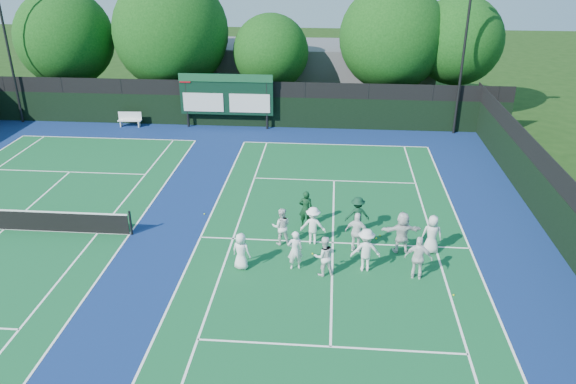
# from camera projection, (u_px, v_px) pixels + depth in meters

# --- Properties ---
(ground) EXTENTS (120.00, 120.00, 0.00)m
(ground) POSITION_uv_depth(u_px,v_px,m) (332.00, 256.00, 21.97)
(ground) COLOR #16330D
(ground) RESTS_ON ground
(court_apron) EXTENTS (34.00, 32.00, 0.01)m
(court_apron) POSITION_uv_depth(u_px,v_px,m) (188.00, 237.00, 23.33)
(court_apron) COLOR navy
(court_apron) RESTS_ON ground
(near_court) EXTENTS (11.05, 23.85, 0.01)m
(near_court) POSITION_uv_depth(u_px,v_px,m) (333.00, 243.00, 22.88)
(near_court) COLOR #11552B
(near_court) RESTS_ON ground
(left_court) EXTENTS (11.05, 23.85, 0.01)m
(left_court) POSITION_uv_depth(u_px,v_px,m) (4.00, 229.00, 23.93)
(left_court) COLOR #11552B
(left_court) RESTS_ON ground
(back_fence) EXTENTS (34.00, 0.08, 3.00)m
(back_fence) POSITION_uv_depth(u_px,v_px,m) (243.00, 106.00, 36.37)
(back_fence) COLOR black
(back_fence) RESTS_ON ground
(divider_fence_right) EXTENTS (0.08, 32.00, 3.00)m
(divider_fence_right) POSITION_uv_depth(u_px,v_px,m) (567.00, 222.00, 21.64)
(divider_fence_right) COLOR black
(divider_fence_right) RESTS_ON ground
(scoreboard) EXTENTS (6.00, 0.21, 3.55)m
(scoreboard) POSITION_uv_depth(u_px,v_px,m) (226.00, 95.00, 35.72)
(scoreboard) COLOR black
(scoreboard) RESTS_ON ground
(clubhouse) EXTENTS (18.00, 6.00, 4.00)m
(clubhouse) POSITION_uv_depth(u_px,v_px,m) (311.00, 71.00, 43.05)
(clubhouse) COLOR #57585C
(clubhouse) RESTS_ON ground
(light_pole_left) EXTENTS (1.20, 0.30, 10.12)m
(light_pole_left) POSITION_uv_depth(u_px,v_px,m) (3.00, 25.00, 35.18)
(light_pole_left) COLOR black
(light_pole_left) RESTS_ON ground
(light_pole_right) EXTENTS (1.20, 0.30, 10.12)m
(light_pole_right) POSITION_uv_depth(u_px,v_px,m) (466.00, 31.00, 33.02)
(light_pole_right) COLOR black
(light_pole_right) RESTS_ON ground
(tennis_net) EXTENTS (11.30, 0.10, 1.10)m
(tennis_net) POSITION_uv_depth(u_px,v_px,m) (2.00, 219.00, 23.73)
(tennis_net) COLOR black
(tennis_net) RESTS_ON ground
(bench) EXTENTS (1.54, 0.47, 0.96)m
(bench) POSITION_uv_depth(u_px,v_px,m) (130.00, 119.00, 36.71)
(bench) COLOR white
(bench) RESTS_ON ground
(tree_a) EXTENTS (6.70, 6.70, 8.30)m
(tree_a) POSITION_uv_depth(u_px,v_px,m) (68.00, 40.00, 39.16)
(tree_a) COLOR black
(tree_a) RESTS_ON ground
(tree_b) EXTENTS (7.85, 7.85, 9.36)m
(tree_b) POSITION_uv_depth(u_px,v_px,m) (174.00, 35.00, 38.40)
(tree_b) COLOR black
(tree_b) RESTS_ON ground
(tree_c) EXTENTS (5.16, 5.16, 6.78)m
(tree_c) POSITION_uv_depth(u_px,v_px,m) (273.00, 54.00, 38.36)
(tree_c) COLOR black
(tree_c) RESTS_ON ground
(tree_d) EXTENTS (7.07, 7.07, 8.84)m
(tree_d) POSITION_uv_depth(u_px,v_px,m) (395.00, 40.00, 37.31)
(tree_d) COLOR black
(tree_d) RESTS_ON ground
(tree_e) EXTENTS (5.82, 5.82, 8.05)m
(tree_e) POSITION_uv_depth(u_px,v_px,m) (460.00, 43.00, 37.04)
(tree_e) COLOR black
(tree_e) RESTS_ON ground
(tennis_ball_0) EXTENTS (0.07, 0.07, 0.07)m
(tennis_ball_0) POSITION_uv_depth(u_px,v_px,m) (313.00, 254.00, 22.04)
(tennis_ball_0) COLOR #BBDC19
(tennis_ball_0) RESTS_ON ground
(tennis_ball_1) EXTENTS (0.07, 0.07, 0.07)m
(tennis_ball_1) POSITION_uv_depth(u_px,v_px,m) (376.00, 238.00, 23.15)
(tennis_ball_1) COLOR #BBDC19
(tennis_ball_1) RESTS_ON ground
(tennis_ball_2) EXTENTS (0.07, 0.07, 0.07)m
(tennis_ball_2) POSITION_uv_depth(u_px,v_px,m) (454.00, 295.00, 19.50)
(tennis_ball_2) COLOR #BBDC19
(tennis_ball_2) RESTS_ON ground
(tennis_ball_3) EXTENTS (0.07, 0.07, 0.07)m
(tennis_ball_3) POSITION_uv_depth(u_px,v_px,m) (204.00, 214.00, 25.20)
(tennis_ball_3) COLOR #BBDC19
(tennis_ball_3) RESTS_ON ground
(tennis_ball_5) EXTENTS (0.07, 0.07, 0.07)m
(tennis_ball_5) POSITION_uv_depth(u_px,v_px,m) (380.00, 236.00, 23.36)
(tennis_ball_5) COLOR #BBDC19
(tennis_ball_5) RESTS_ON ground
(player_front_0) EXTENTS (0.82, 0.66, 1.46)m
(player_front_0) POSITION_uv_depth(u_px,v_px,m) (241.00, 251.00, 20.85)
(player_front_0) COLOR white
(player_front_0) RESTS_ON ground
(player_front_1) EXTENTS (0.65, 0.51, 1.58)m
(player_front_1) POSITION_uv_depth(u_px,v_px,m) (295.00, 250.00, 20.80)
(player_front_1) COLOR white
(player_front_1) RESTS_ON ground
(player_front_2) EXTENTS (0.90, 0.79, 1.57)m
(player_front_2) POSITION_uv_depth(u_px,v_px,m) (324.00, 256.00, 20.43)
(player_front_2) COLOR white
(player_front_2) RESTS_ON ground
(player_front_3) EXTENTS (1.14, 0.71, 1.71)m
(player_front_3) POSITION_uv_depth(u_px,v_px,m) (366.00, 250.00, 20.69)
(player_front_3) COLOR white
(player_front_3) RESTS_ON ground
(player_front_4) EXTENTS (1.05, 0.61, 1.69)m
(player_front_4) POSITION_uv_depth(u_px,v_px,m) (419.00, 258.00, 20.19)
(player_front_4) COLOR white
(player_front_4) RESTS_ON ground
(player_back_0) EXTENTS (0.83, 0.68, 1.58)m
(player_back_0) POSITION_uv_depth(u_px,v_px,m) (281.00, 226.00, 22.50)
(player_back_0) COLOR white
(player_back_0) RESTS_ON ground
(player_back_1) EXTENTS (1.07, 0.66, 1.60)m
(player_back_1) POSITION_uv_depth(u_px,v_px,m) (313.00, 226.00, 22.55)
(player_back_1) COLOR white
(player_back_1) RESTS_ON ground
(player_back_2) EXTENTS (1.05, 0.67, 1.66)m
(player_back_2) POSITION_uv_depth(u_px,v_px,m) (357.00, 232.00, 21.96)
(player_back_2) COLOR white
(player_back_2) RESTS_ON ground
(player_back_3) EXTENTS (1.65, 0.71, 1.72)m
(player_back_3) POSITION_uv_depth(u_px,v_px,m) (402.00, 232.00, 21.91)
(player_back_3) COLOR silver
(player_back_3) RESTS_ON ground
(player_back_4) EXTENTS (0.81, 0.56, 1.60)m
(player_back_4) POSITION_uv_depth(u_px,v_px,m) (432.00, 234.00, 21.89)
(player_back_4) COLOR silver
(player_back_4) RESTS_ON ground
(coach_left) EXTENTS (0.60, 0.40, 1.64)m
(coach_left) POSITION_uv_depth(u_px,v_px,m) (306.00, 209.00, 23.91)
(coach_left) COLOR #0E3319
(coach_left) RESTS_ON ground
(coach_right) EXTENTS (1.12, 0.77, 1.60)m
(coach_right) POSITION_uv_depth(u_px,v_px,m) (357.00, 215.00, 23.43)
(coach_right) COLOR #0E3520
(coach_right) RESTS_ON ground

